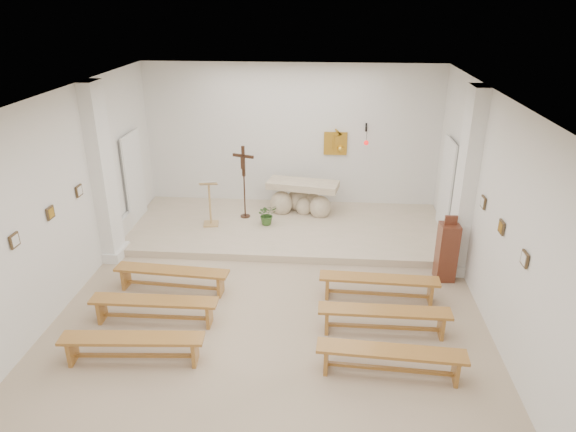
# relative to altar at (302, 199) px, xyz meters

# --- Properties ---
(ground) EXTENTS (7.00, 10.00, 0.00)m
(ground) POSITION_rel_altar_xyz_m (-0.30, -4.27, -0.47)
(ground) COLOR #C2AB8C
(ground) RESTS_ON ground
(wall_left) EXTENTS (0.02, 10.00, 3.50)m
(wall_left) POSITION_rel_altar_xyz_m (-3.79, -4.27, 1.28)
(wall_left) COLOR silver
(wall_left) RESTS_ON ground
(wall_right) EXTENTS (0.02, 10.00, 3.50)m
(wall_right) POSITION_rel_altar_xyz_m (3.19, -4.27, 1.28)
(wall_right) COLOR silver
(wall_right) RESTS_ON ground
(wall_back) EXTENTS (7.00, 0.02, 3.50)m
(wall_back) POSITION_rel_altar_xyz_m (-0.30, 0.72, 1.28)
(wall_back) COLOR silver
(wall_back) RESTS_ON ground
(ceiling) EXTENTS (7.00, 10.00, 0.02)m
(ceiling) POSITION_rel_altar_xyz_m (-0.30, -4.27, 3.02)
(ceiling) COLOR silver
(ceiling) RESTS_ON wall_back
(sanctuary_platform) EXTENTS (6.98, 3.00, 0.15)m
(sanctuary_platform) POSITION_rel_altar_xyz_m (-0.30, -0.77, -0.40)
(sanctuary_platform) COLOR #C6AF99
(sanctuary_platform) RESTS_ON ground
(pilaster_left) EXTENTS (0.26, 0.55, 3.50)m
(pilaster_left) POSITION_rel_altar_xyz_m (-3.67, -2.27, 1.28)
(pilaster_left) COLOR white
(pilaster_left) RESTS_ON ground
(pilaster_right) EXTENTS (0.26, 0.55, 3.50)m
(pilaster_right) POSITION_rel_altar_xyz_m (3.07, -2.27, 1.28)
(pilaster_right) COLOR white
(pilaster_right) RESTS_ON ground
(gold_wall_relief) EXTENTS (0.55, 0.04, 0.55)m
(gold_wall_relief) POSITION_rel_altar_xyz_m (0.75, 0.69, 1.18)
(gold_wall_relief) COLOR gold
(gold_wall_relief) RESTS_ON wall_back
(sanctuary_lamp) EXTENTS (0.11, 0.36, 0.44)m
(sanctuary_lamp) POSITION_rel_altar_xyz_m (1.45, 0.44, 1.34)
(sanctuary_lamp) COLOR black
(sanctuary_lamp) RESTS_ON wall_back
(station_frame_left_front) EXTENTS (0.03, 0.20, 0.20)m
(station_frame_left_front) POSITION_rel_altar_xyz_m (-3.77, -5.07, 1.25)
(station_frame_left_front) COLOR #46341E
(station_frame_left_front) RESTS_ON wall_left
(station_frame_left_mid) EXTENTS (0.03, 0.20, 0.20)m
(station_frame_left_mid) POSITION_rel_altar_xyz_m (-3.77, -4.07, 1.25)
(station_frame_left_mid) COLOR #46341E
(station_frame_left_mid) RESTS_ON wall_left
(station_frame_left_rear) EXTENTS (0.03, 0.20, 0.20)m
(station_frame_left_rear) POSITION_rel_altar_xyz_m (-3.77, -3.07, 1.25)
(station_frame_left_rear) COLOR #46341E
(station_frame_left_rear) RESTS_ON wall_left
(station_frame_right_front) EXTENTS (0.03, 0.20, 0.20)m
(station_frame_right_front) POSITION_rel_altar_xyz_m (3.17, -5.07, 1.25)
(station_frame_right_front) COLOR #46341E
(station_frame_right_front) RESTS_ON wall_right
(station_frame_right_mid) EXTENTS (0.03, 0.20, 0.20)m
(station_frame_right_mid) POSITION_rel_altar_xyz_m (3.17, -4.07, 1.25)
(station_frame_right_mid) COLOR #46341E
(station_frame_right_mid) RESTS_ON wall_right
(station_frame_right_rear) EXTENTS (0.03, 0.20, 0.20)m
(station_frame_right_rear) POSITION_rel_altar_xyz_m (3.17, -3.07, 1.25)
(station_frame_right_rear) COLOR #46341E
(station_frame_right_rear) RESTS_ON wall_right
(radiator_left) EXTENTS (0.10, 0.85, 0.52)m
(radiator_left) POSITION_rel_altar_xyz_m (-3.73, -1.57, -0.20)
(radiator_left) COLOR silver
(radiator_left) RESTS_ON ground
(radiator_right) EXTENTS (0.10, 0.85, 0.52)m
(radiator_right) POSITION_rel_altar_xyz_m (3.13, -1.57, -0.20)
(radiator_right) COLOR silver
(radiator_right) RESTS_ON ground
(altar) EXTENTS (1.72, 0.91, 0.84)m
(altar) POSITION_rel_altar_xyz_m (0.00, 0.00, 0.00)
(altar) COLOR beige
(altar) RESTS_ON sanctuary_platform
(lectern) EXTENTS (0.43, 0.38, 1.08)m
(lectern) POSITION_rel_altar_xyz_m (-1.99, -0.89, 0.21)
(lectern) COLOR tan
(lectern) RESTS_ON sanctuary_platform
(crucifix_stand) EXTENTS (0.50, 0.22, 1.69)m
(crucifix_stand) POSITION_rel_altar_xyz_m (-1.30, -0.38, 0.65)
(crucifix_stand) COLOR #341F10
(crucifix_stand) RESTS_ON sanctuary_platform
(potted_plant) EXTENTS (0.54, 0.52, 0.47)m
(potted_plant) POSITION_rel_altar_xyz_m (-0.74, -0.76, -0.09)
(potted_plant) COLOR #325823
(potted_plant) RESTS_ON sanctuary_platform
(donation_pedestal) EXTENTS (0.36, 0.36, 1.28)m
(donation_pedestal) POSITION_rel_altar_xyz_m (2.80, -2.64, 0.09)
(donation_pedestal) COLOR brown
(donation_pedestal) RESTS_ON ground
(bench_left_front) EXTENTS (2.06, 0.47, 0.43)m
(bench_left_front) POSITION_rel_altar_xyz_m (-2.12, -3.45, -0.15)
(bench_left_front) COLOR #B17633
(bench_left_front) RESTS_ON ground
(bench_right_front) EXTENTS (2.05, 0.40, 0.43)m
(bench_right_front) POSITION_rel_altar_xyz_m (1.52, -3.45, -0.15)
(bench_right_front) COLOR #B17633
(bench_right_front) RESTS_ON ground
(bench_left_second) EXTENTS (2.05, 0.35, 0.43)m
(bench_left_second) POSITION_rel_altar_xyz_m (-2.12, -4.43, -0.15)
(bench_left_second) COLOR #B17633
(bench_left_second) RESTS_ON ground
(bench_right_second) EXTENTS (2.04, 0.33, 0.43)m
(bench_right_second) POSITION_rel_altar_xyz_m (1.52, -4.43, -0.15)
(bench_right_second) COLOR #B17633
(bench_right_second) RESTS_ON ground
(bench_left_third) EXTENTS (2.06, 0.47, 0.43)m
(bench_left_third) POSITION_rel_altar_xyz_m (-2.12, -5.41, -0.15)
(bench_left_third) COLOR #B17633
(bench_left_third) RESTS_ON ground
(bench_right_third) EXTENTS (2.06, 0.44, 0.43)m
(bench_right_third) POSITION_rel_altar_xyz_m (1.52, -5.41, -0.15)
(bench_right_third) COLOR #B17633
(bench_right_third) RESTS_ON ground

